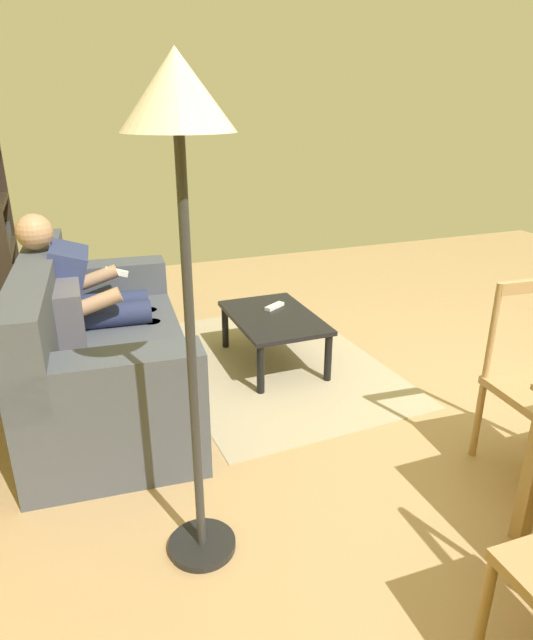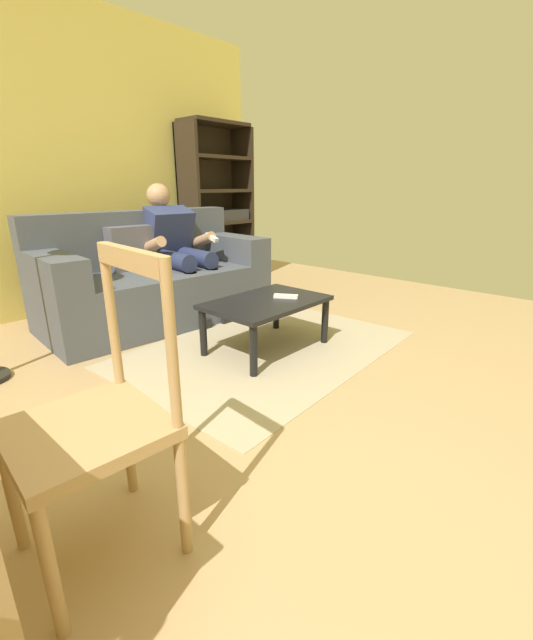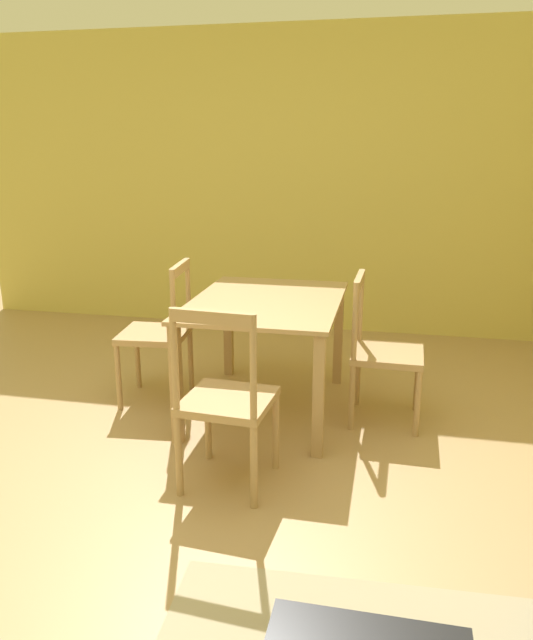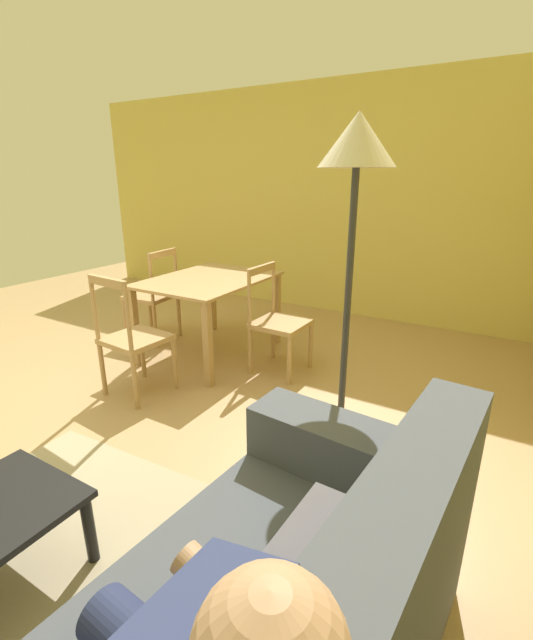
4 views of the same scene
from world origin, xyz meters
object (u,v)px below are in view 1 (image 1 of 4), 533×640
at_px(tv_remote, 275,306).
at_px(floor_lamp, 180,150).
at_px(coffee_table, 273,322).
at_px(person_lounging, 89,298).
at_px(couch, 98,353).

height_order(tv_remote, floor_lamp, floor_lamp).
xyz_separation_m(coffee_table, floor_lamp, (-1.52, 0.93, 1.28)).
relative_size(person_lounging, tv_remote, 6.69).
distance_m(person_lounging, coffee_table, 1.23).
relative_size(coffee_table, floor_lamp, 0.45).
height_order(coffee_table, floor_lamp, floor_lamp).
xyz_separation_m(couch, floor_lamp, (-1.38, -0.26, 1.25)).
relative_size(couch, tv_remote, 11.20).
relative_size(tv_remote, floor_lamp, 0.09).
bearing_deg(tv_remote, coffee_table, 124.42).
distance_m(couch, tv_remote, 1.28).
bearing_deg(couch, person_lounging, 0.85).
relative_size(couch, coffee_table, 2.27).
height_order(person_lounging, tv_remote, person_lounging).
relative_size(couch, person_lounging, 1.67).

